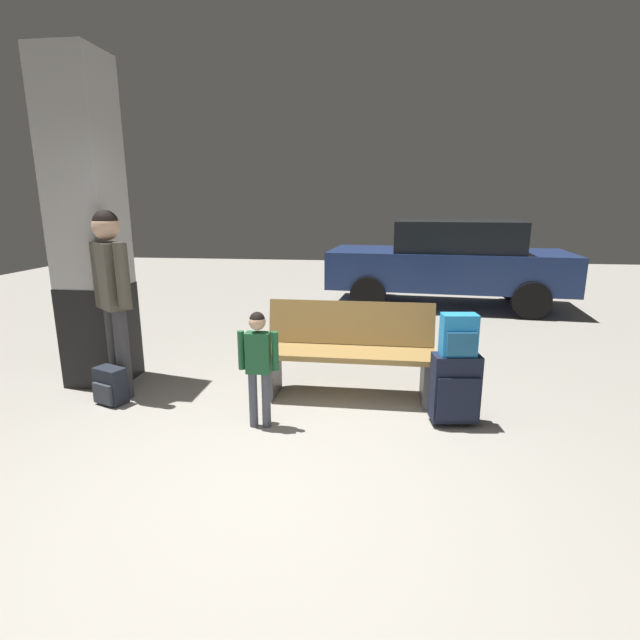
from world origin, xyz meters
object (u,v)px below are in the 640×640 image
(parked_car_near, at_px, (449,261))
(backpack_dark_floor, at_px, (110,386))
(structural_pillar, at_px, (89,228))
(child, at_px, (258,357))
(suitcase, at_px, (455,388))
(bench, at_px, (349,351))
(backpack_bright, at_px, (459,335))
(adult, at_px, (112,284))

(parked_car_near, bearing_deg, backpack_dark_floor, -126.83)
(structural_pillar, bearing_deg, parked_car_near, 46.84)
(child, height_order, backpack_dark_floor, child)
(backpack_dark_floor, bearing_deg, suitcase, -1.06)
(bench, distance_m, backpack_bright, 1.10)
(child, bearing_deg, backpack_bright, 8.47)
(child, distance_m, backpack_dark_floor, 1.57)
(bench, xyz_separation_m, child, (-0.68, -0.76, 0.16))
(suitcase, bearing_deg, backpack_dark_floor, 178.94)
(bench, height_order, parked_car_near, parked_car_near)
(backpack_dark_floor, distance_m, parked_car_near, 6.13)
(adult, bearing_deg, parked_car_near, 51.85)
(parked_car_near, bearing_deg, adult, -128.15)
(child, xyz_separation_m, backpack_dark_floor, (-1.48, 0.29, -0.43))
(backpack_bright, bearing_deg, bench, 150.09)
(structural_pillar, relative_size, child, 3.24)
(backpack_bright, bearing_deg, suitcase, 82.72)
(backpack_bright, bearing_deg, structural_pillar, 169.80)
(suitcase, bearing_deg, bench, 150.12)
(suitcase, xyz_separation_m, child, (-1.59, -0.24, 0.28))
(bench, relative_size, backpack_bright, 4.72)
(backpack_bright, bearing_deg, backpack_dark_floor, 178.93)
(child, bearing_deg, backpack_dark_floor, 168.78)
(structural_pillar, relative_size, adult, 1.81)
(child, xyz_separation_m, parked_car_near, (2.17, 5.17, 0.21))
(suitcase, distance_m, parked_car_near, 4.99)
(structural_pillar, distance_m, suitcase, 3.73)
(structural_pillar, xyz_separation_m, bench, (2.55, -0.10, -1.12))
(bench, height_order, backpack_bright, backpack_bright)
(child, relative_size, backpack_dark_floor, 2.86)
(adult, height_order, backpack_dark_floor, adult)
(structural_pillar, xyz_separation_m, adult, (0.38, -0.35, -0.49))
(structural_pillar, bearing_deg, backpack_bright, -10.20)
(adult, bearing_deg, backpack_dark_floor, -87.47)
(adult, relative_size, parked_car_near, 0.41)
(adult, height_order, parked_car_near, adult)
(structural_pillar, distance_m, adult, 0.71)
(child, relative_size, adult, 0.56)
(structural_pillar, distance_m, backpack_bright, 3.61)
(suitcase, xyz_separation_m, adult, (-3.08, 0.27, 0.76))
(child, distance_m, adult, 1.65)
(bench, distance_m, child, 1.03)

